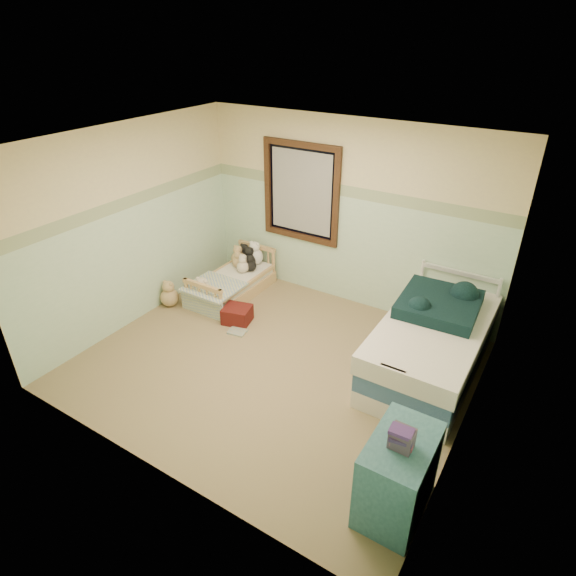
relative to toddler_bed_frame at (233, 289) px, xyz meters
The scene contains 32 objects.
floor 1.76m from the toddler_bed_frame, 36.75° to the right, with size 4.20×3.60×0.02m, color #8B7656.
ceiling 2.99m from the toddler_bed_frame, 36.75° to the right, with size 4.20×3.60×0.02m, color beige.
wall_back 1.97m from the toddler_bed_frame, 28.07° to the left, with size 4.20×0.04×2.50m, color beige.
wall_front 3.39m from the toddler_bed_frame, 63.74° to the right, with size 4.20×0.04×2.50m, color beige.
wall_left 1.72m from the toddler_bed_frame, 123.45° to the right, with size 0.04×3.60×2.50m, color beige.
wall_right 3.84m from the toddler_bed_frame, 16.67° to the right, with size 0.04×3.60×2.50m, color beige.
wainscot_mint 1.72m from the toddler_bed_frame, 27.59° to the left, with size 4.20×0.01×1.50m, color #A9CEAE.
border_strip 2.18m from the toddler_bed_frame, 27.59° to the left, with size 4.20×0.01×0.15m, color #537854.
window_frame 1.69m from the toddler_bed_frame, 45.15° to the left, with size 1.16×0.06×1.36m, color black.
window_blinds 1.70m from the toddler_bed_frame, 45.55° to the left, with size 0.92×0.01×1.12m, color beige.
toddler_bed_frame is the anchor object (origin of this frame).
toddler_mattress 0.14m from the toddler_bed_frame, ahead, with size 0.60×1.25×0.12m, color white.
patchwork_quilt 0.46m from the toddler_bed_frame, 90.00° to the right, with size 0.71×0.66×0.03m, color #738DB8.
plush_bed_brown 0.60m from the toddler_bed_frame, 106.70° to the left, with size 0.18×0.18×0.18m, color brown.
plush_bed_white 0.60m from the toddler_bed_frame, 84.29° to the left, with size 0.24×0.24×0.24m, color white.
plush_bed_tan 0.41m from the toddler_bed_frame, 109.65° to the left, with size 0.17×0.17×0.17m, color tan.
plush_bed_dark 0.42m from the toddler_bed_frame, 65.10° to the left, with size 0.17×0.17×0.17m, color black.
plush_floor_cream 0.50m from the toddler_bed_frame, 107.93° to the right, with size 0.29×0.29×0.29m, color beige.
plush_floor_tan 0.91m from the toddler_bed_frame, 126.93° to the right, with size 0.26×0.26×0.26m, color tan.
twin_bed_frame 2.97m from the toddler_bed_frame, ahead, with size 0.97×1.95×0.22m, color white.
twin_boxspring 2.98m from the toddler_bed_frame, ahead, with size 0.97×1.95×0.22m, color #2F5085.
twin_mattress 3.00m from the toddler_bed_frame, ahead, with size 1.01×1.99×0.22m, color white.
teal_blanket 2.98m from the toddler_bed_frame, ahead, with size 0.83×0.88×0.14m, color black.
dresser 3.89m from the toddler_bed_frame, 32.72° to the right, with size 0.46×0.73×0.73m, color #295768.
book_stack 3.98m from the toddler_bed_frame, 33.42° to the right, with size 0.17×0.13×0.17m, color brown.
red_pillow 0.76m from the toddler_bed_frame, 47.93° to the right, with size 0.35×0.31×0.22m, color maroon.
floor_book 1.01m from the toddler_bed_frame, 49.36° to the right, with size 0.23×0.18×0.02m, color gold.
extra_plush_0 0.50m from the toddler_bed_frame, 86.26° to the left, with size 0.21×0.21×0.21m, color black.
extra_plush_1 0.60m from the toddler_bed_frame, 106.03° to the left, with size 0.19×0.19×0.19m, color black.
extra_plush_2 0.49m from the toddler_bed_frame, 113.28° to the left, with size 0.21×0.21×0.21m, color tan.
extra_plush_3 0.38m from the toddler_bed_frame, 84.40° to the left, with size 0.17×0.17×0.17m, color beige.
extra_plush_4 0.35m from the toddler_bed_frame, 71.16° to the left, with size 0.18×0.18×0.18m, color beige.
Camera 1 is at (2.48, -3.68, 3.48)m, focal length 29.85 mm.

